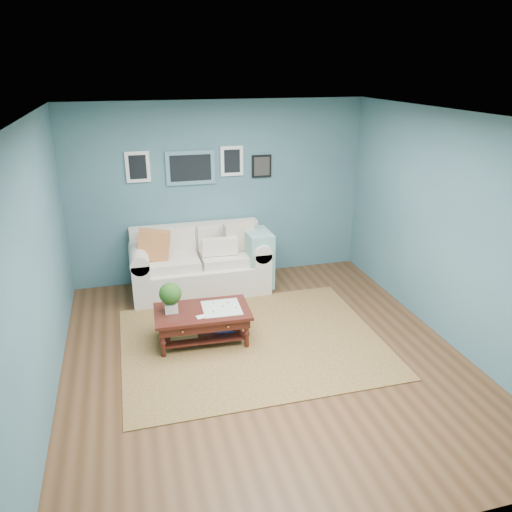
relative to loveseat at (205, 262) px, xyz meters
name	(u,v)px	position (x,y,z in m)	size (l,w,h in m)	color
room_shell	(263,244)	(0.33, -1.97, 0.94)	(5.00, 5.02, 2.70)	brown
area_rug	(252,342)	(0.28, -1.69, -0.42)	(3.10, 2.48, 0.01)	brown
loveseat	(205,262)	(0.00, 0.00, 0.00)	(2.03, 0.92, 1.04)	beige
coffee_table	(197,316)	(-0.35, -1.50, -0.07)	(1.15, 0.70, 0.79)	#33170E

